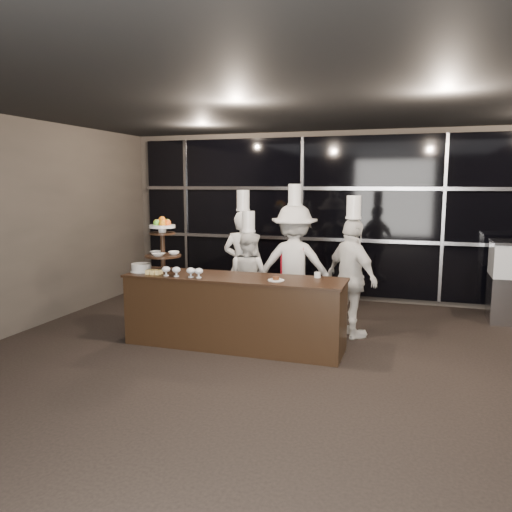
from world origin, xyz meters
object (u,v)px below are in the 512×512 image
(layer_cake, at_px, (141,268))
(buffet_counter, at_px, (234,311))
(display_stand, at_px, (163,241))
(chef_d, at_px, (352,277))
(chef_a, at_px, (243,264))
(chef_c, at_px, (294,265))
(chef_b, at_px, (249,277))

(layer_cake, bearing_deg, buffet_counter, 2.20)
(display_stand, height_order, chef_d, chef_d)
(display_stand, bearing_deg, chef_a, 59.60)
(chef_c, height_order, chef_d, chef_c)
(chef_b, bearing_deg, buffet_counter, -81.77)
(display_stand, xyz_separation_m, chef_b, (0.85, 1.02, -0.62))
(buffet_counter, distance_m, layer_cake, 1.40)
(layer_cake, relative_size, chef_a, 0.15)
(chef_b, bearing_deg, chef_c, 18.25)
(buffet_counter, height_order, chef_a, chef_a)
(chef_c, bearing_deg, chef_a, -178.40)
(buffet_counter, bearing_deg, display_stand, -179.99)
(chef_a, height_order, chef_d, chef_a)
(display_stand, relative_size, chef_c, 0.36)
(chef_d, bearing_deg, chef_c, 158.07)
(chef_a, xyz_separation_m, chef_d, (1.67, -0.34, -0.04))
(buffet_counter, bearing_deg, chef_a, 103.70)
(chef_b, height_order, chef_d, chef_d)
(layer_cake, bearing_deg, chef_b, 42.68)
(buffet_counter, relative_size, chef_b, 1.67)
(layer_cake, height_order, chef_c, chef_c)
(display_stand, distance_m, layer_cake, 0.48)
(chef_a, relative_size, chef_d, 1.03)
(layer_cake, bearing_deg, chef_a, 51.19)
(display_stand, xyz_separation_m, layer_cake, (-0.30, -0.05, -0.37))
(display_stand, bearing_deg, chef_d, 20.04)
(display_stand, height_order, chef_b, chef_b)
(chef_b, distance_m, chef_c, 0.70)
(chef_b, bearing_deg, chef_d, -5.52)
(chef_b, bearing_deg, layer_cake, -137.32)
(display_stand, xyz_separation_m, chef_d, (2.38, 0.87, -0.50))
(chef_a, bearing_deg, chef_d, -11.35)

